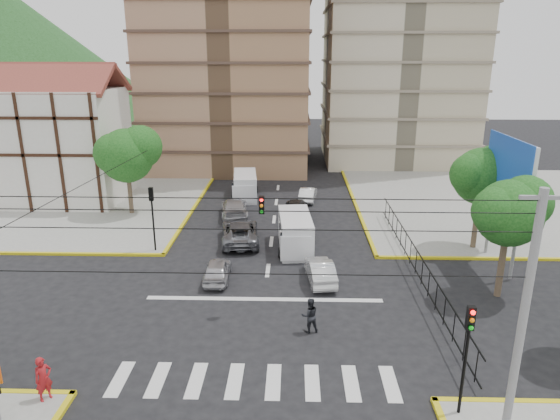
{
  "coord_description": "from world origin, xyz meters",
  "views": [
    {
      "loc": [
        1.57,
        -23.47,
        12.96
      ],
      "look_at": [
        0.76,
        4.89,
        4.0
      ],
      "focal_mm": 32.0,
      "sensor_mm": 36.0,
      "label": 1
    }
  ],
  "objects_px": {
    "traffic_light_nw": "(152,208)",
    "van_left_lane": "(245,187)",
    "car_silver_front_left": "(217,270)",
    "van_right_lane": "(295,234)",
    "car_white_front_right": "(320,270)",
    "traffic_light_se": "(467,343)",
    "pedestrian_crosswalk": "(310,315)",
    "pedestrian_sw_corner": "(43,379)"
  },
  "relations": [
    {
      "from": "van_right_lane",
      "to": "traffic_light_se",
      "type": "bearing_deg",
      "value": -73.94
    },
    {
      "from": "traffic_light_se",
      "to": "pedestrian_sw_corner",
      "type": "distance_m",
      "value": 15.88
    },
    {
      "from": "traffic_light_nw",
      "to": "van_right_lane",
      "type": "bearing_deg",
      "value": 3.9
    },
    {
      "from": "car_white_front_right",
      "to": "traffic_light_nw",
      "type": "bearing_deg",
      "value": -27.58
    },
    {
      "from": "van_right_lane",
      "to": "car_white_front_right",
      "type": "distance_m",
      "value": 5.08
    },
    {
      "from": "pedestrian_sw_corner",
      "to": "traffic_light_se",
      "type": "bearing_deg",
      "value": -51.73
    },
    {
      "from": "van_left_lane",
      "to": "car_silver_front_left",
      "type": "xyz_separation_m",
      "value": [
        0.0,
        -17.45,
        -0.5
      ]
    },
    {
      "from": "traffic_light_nw",
      "to": "car_silver_front_left",
      "type": "bearing_deg",
      "value": -40.88
    },
    {
      "from": "car_white_front_right",
      "to": "pedestrian_crosswalk",
      "type": "distance_m",
      "value": 5.74
    },
    {
      "from": "traffic_light_se",
      "to": "pedestrian_sw_corner",
      "type": "height_order",
      "value": "traffic_light_se"
    },
    {
      "from": "van_left_lane",
      "to": "car_silver_front_left",
      "type": "distance_m",
      "value": 17.46
    },
    {
      "from": "van_left_lane",
      "to": "pedestrian_crosswalk",
      "type": "distance_m",
      "value": 23.73
    },
    {
      "from": "traffic_light_se",
      "to": "car_white_front_right",
      "type": "height_order",
      "value": "traffic_light_se"
    },
    {
      "from": "car_white_front_right",
      "to": "pedestrian_sw_corner",
      "type": "bearing_deg",
      "value": 38.26
    },
    {
      "from": "car_silver_front_left",
      "to": "traffic_light_nw",
      "type": "bearing_deg",
      "value": -42.69
    },
    {
      "from": "traffic_light_se",
      "to": "car_white_front_right",
      "type": "bearing_deg",
      "value": 112.04
    },
    {
      "from": "van_right_lane",
      "to": "van_left_lane",
      "type": "distance_m",
      "value": 13.43
    },
    {
      "from": "traffic_light_nw",
      "to": "van_right_lane",
      "type": "xyz_separation_m",
      "value": [
        9.5,
        0.65,
        -1.95
      ]
    },
    {
      "from": "traffic_light_nw",
      "to": "van_left_lane",
      "type": "bearing_deg",
      "value": 69.87
    },
    {
      "from": "van_left_lane",
      "to": "pedestrian_crosswalk",
      "type": "relative_size",
      "value": 3.01
    },
    {
      "from": "traffic_light_nw",
      "to": "car_silver_front_left",
      "type": "distance_m",
      "value": 6.89
    },
    {
      "from": "traffic_light_se",
      "to": "car_white_front_right",
      "type": "relative_size",
      "value": 1.08
    },
    {
      "from": "car_silver_front_left",
      "to": "pedestrian_sw_corner",
      "type": "xyz_separation_m",
      "value": [
        -5.01,
        -11.09,
        0.43
      ]
    },
    {
      "from": "car_silver_front_left",
      "to": "van_right_lane",
      "type": "bearing_deg",
      "value": -135.55
    },
    {
      "from": "traffic_light_nw",
      "to": "pedestrian_crosswalk",
      "type": "distance_m",
      "value": 14.37
    },
    {
      "from": "car_silver_front_left",
      "to": "pedestrian_crosswalk",
      "type": "distance_m",
      "value": 7.79
    },
    {
      "from": "pedestrian_sw_corner",
      "to": "traffic_light_nw",
      "type": "bearing_deg",
      "value": 38.82
    },
    {
      "from": "van_left_lane",
      "to": "car_white_front_right",
      "type": "height_order",
      "value": "van_left_lane"
    },
    {
      "from": "van_right_lane",
      "to": "pedestrian_sw_corner",
      "type": "height_order",
      "value": "van_right_lane"
    },
    {
      "from": "van_left_lane",
      "to": "pedestrian_crosswalk",
      "type": "height_order",
      "value": "van_left_lane"
    },
    {
      "from": "traffic_light_se",
      "to": "van_right_lane",
      "type": "bearing_deg",
      "value": 110.57
    },
    {
      "from": "car_white_front_right",
      "to": "pedestrian_crosswalk",
      "type": "relative_size",
      "value": 2.3
    },
    {
      "from": "traffic_light_nw",
      "to": "car_white_front_right",
      "type": "distance_m",
      "value": 12.0
    },
    {
      "from": "traffic_light_nw",
      "to": "van_right_lane",
      "type": "distance_m",
      "value": 9.72
    },
    {
      "from": "traffic_light_nw",
      "to": "pedestrian_sw_corner",
      "type": "distance_m",
      "value": 15.44
    },
    {
      "from": "traffic_light_se",
      "to": "traffic_light_nw",
      "type": "bearing_deg",
      "value": 135.0
    },
    {
      "from": "traffic_light_nw",
      "to": "van_left_lane",
      "type": "height_order",
      "value": "traffic_light_nw"
    },
    {
      "from": "traffic_light_se",
      "to": "van_left_lane",
      "type": "height_order",
      "value": "traffic_light_se"
    },
    {
      "from": "van_right_lane",
      "to": "pedestrian_crosswalk",
      "type": "distance_m",
      "value": 10.55
    },
    {
      "from": "van_left_lane",
      "to": "traffic_light_nw",
      "type": "bearing_deg",
      "value": -116.16
    },
    {
      "from": "traffic_light_se",
      "to": "car_silver_front_left",
      "type": "height_order",
      "value": "traffic_light_se"
    },
    {
      "from": "van_right_lane",
      "to": "pedestrian_crosswalk",
      "type": "relative_size",
      "value": 3.07
    }
  ]
}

